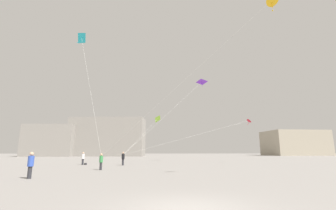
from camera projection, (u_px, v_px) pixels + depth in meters
The scene contains 14 objects.
ground_plane at pixel (187, 210), 7.24m from camera, with size 300.00×300.00×0.00m, color gray.
person_in_white at pixel (83, 158), 30.39m from camera, with size 0.37×0.37×1.69m.
person_in_black at pixel (123, 158), 29.42m from camera, with size 0.37×0.37×1.70m.
person_in_blue at pixel (31, 164), 15.48m from camera, with size 0.38×0.38×1.75m.
person_in_green at pixel (101, 161), 22.37m from camera, with size 0.34×0.34×1.58m.
kite_violet_delta at pixel (200, 83), 40.69m from camera, with size 13.02×9.49×12.94m.
kite_amber_diamond at pixel (268, 4), 17.02m from camera, with size 14.56×8.96×11.84m.
kite_cyan_delta at pixel (82, 40), 26.32m from camera, with size 3.80×2.32×13.73m.
kite_lime_delta at pixel (157, 119), 42.33m from camera, with size 4.88×12.82×6.84m.
kite_crimson_diamond at pixel (245, 122), 35.73m from camera, with size 19.05×5.40×5.49m.
building_left_hall at pixel (51, 141), 75.92m from camera, with size 15.97×8.69×10.24m.
building_centre_hall at pixel (108, 137), 79.79m from camera, with size 25.37×10.89×12.96m.
building_right_hall at pixel (294, 143), 92.16m from camera, with size 22.37×16.13×9.65m.
handbag_beside_flyer at pixel (85, 164), 30.34m from camera, with size 0.32×0.14×0.24m, color black.
Camera 1 is at (-0.86, -7.73, 1.83)m, focal length 24.55 mm.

